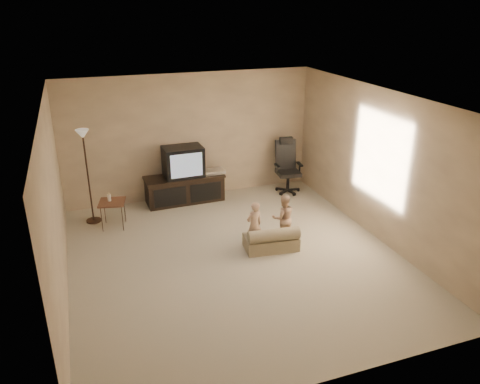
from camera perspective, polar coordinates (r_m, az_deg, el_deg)
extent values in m
plane|color=#BAAF94|center=(7.43, -0.55, -8.07)|extent=(5.50, 5.50, 0.00)
plane|color=silver|center=(6.53, -0.64, 11.21)|extent=(5.50, 5.50, 0.00)
plane|color=#CCB38D|center=(9.40, -6.11, 6.71)|extent=(5.00, 0.00, 5.00)
plane|color=#CCB38D|center=(4.65, 10.73, -10.81)|extent=(5.00, 0.00, 5.00)
plane|color=#CCB38D|center=(6.57, -21.67, -1.79)|extent=(0.00, 5.50, 5.50)
plane|color=#CCB38D|center=(8.00, 16.61, 3.09)|extent=(0.00, 5.50, 5.50)
cube|color=black|center=(9.43, -6.77, 0.28)|extent=(1.53, 0.58, 0.49)
cube|color=black|center=(9.33, -6.84, 1.85)|extent=(1.57, 0.62, 0.04)
cube|color=black|center=(9.11, -8.50, -0.60)|extent=(0.63, 0.04, 0.37)
cube|color=black|center=(9.27, -4.20, 0.01)|extent=(0.63, 0.04, 0.37)
cube|color=black|center=(9.25, -6.97, 3.75)|extent=(0.77, 0.56, 0.59)
cube|color=white|center=(8.99, -6.52, 3.23)|extent=(0.62, 0.03, 0.46)
cube|color=silver|center=(9.42, -3.27, 2.51)|extent=(0.44, 0.31, 0.06)
cylinder|color=black|center=(9.86, 5.85, 1.20)|extent=(0.06, 0.06, 0.36)
cube|color=black|center=(9.78, 5.90, 2.34)|extent=(0.50, 0.50, 0.08)
cube|color=black|center=(9.87, 5.57, 4.58)|extent=(0.45, 0.21, 0.64)
cube|color=black|center=(9.78, 5.64, 6.25)|extent=(0.28, 0.12, 0.14)
cube|color=black|center=(9.65, 4.56, 3.19)|extent=(0.09, 0.26, 0.04)
cube|color=black|center=(9.81, 7.29, 3.38)|extent=(0.09, 0.26, 0.04)
cube|color=brown|center=(8.51, -15.34, -1.21)|extent=(0.53, 0.53, 0.03)
cylinder|color=#311F15|center=(8.47, -16.51, -3.21)|extent=(0.01, 0.01, 0.49)
cylinder|color=#311F15|center=(8.42, -14.14, -3.12)|extent=(0.01, 0.01, 0.49)
cylinder|color=#311F15|center=(8.79, -16.17, -2.23)|extent=(0.01, 0.01, 0.49)
cylinder|color=#311F15|center=(8.74, -13.89, -2.13)|extent=(0.01, 0.01, 0.49)
cylinder|color=silver|center=(8.52, -15.65, -0.66)|extent=(0.06, 0.06, 0.12)
cone|color=#D4C08A|center=(8.49, -15.71, -0.14)|extent=(0.05, 0.05, 0.04)
cylinder|color=#311F15|center=(9.01, -17.39, -3.33)|extent=(0.27, 0.27, 0.03)
cylinder|color=#311F15|center=(8.70, -18.00, 1.49)|extent=(0.03, 0.03, 1.63)
cone|color=beige|center=(8.46, -18.66, 6.72)|extent=(0.23, 0.23, 0.15)
cube|color=tan|center=(7.68, 3.79, -6.11)|extent=(0.89, 0.55, 0.22)
cylinder|color=tan|center=(7.46, 4.16, -5.26)|extent=(0.85, 0.29, 0.20)
imported|color=tan|center=(7.57, 1.75, -4.04)|extent=(0.33, 0.28, 0.80)
imported|color=tan|center=(7.82, 5.30, -3.15)|extent=(0.42, 0.27, 0.81)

